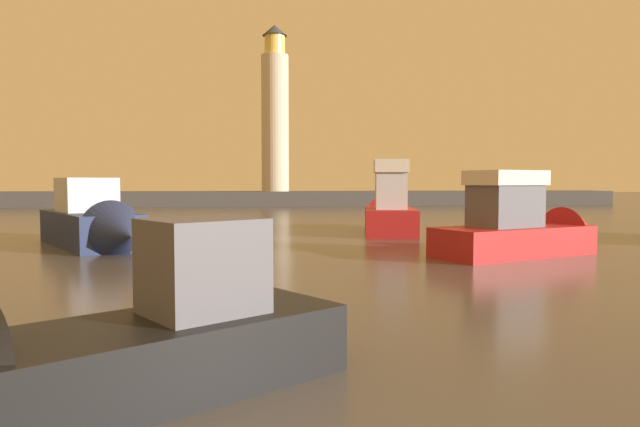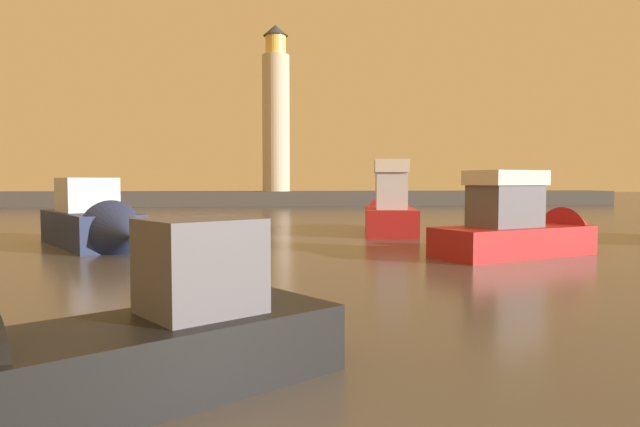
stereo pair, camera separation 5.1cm
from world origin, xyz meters
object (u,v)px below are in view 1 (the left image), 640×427
Objects in this scene: lighthouse at (275,113)px; motorboat_3 at (534,229)px; motorboat_0 at (97,225)px; motorboat_4 at (389,211)px; motorboat_1 at (103,354)px.

motorboat_3 is at bearing -79.81° from lighthouse.
motorboat_4 is at bearing 25.05° from motorboat_0.
motorboat_3 is (16.50, -3.70, -0.04)m from motorboat_0.
lighthouse is 42.95m from motorboat_0.
lighthouse is 2.34× the size of motorboat_3.
motorboat_3 is at bearing -12.65° from motorboat_0.
motorboat_1 is (4.57, -16.61, -0.31)m from motorboat_0.
lighthouse reaches higher than motorboat_3.
lighthouse is 58.59m from motorboat_1.
motorboat_3 is (8.04, -44.73, -9.55)m from lighthouse.
motorboat_1 is at bearing -93.86° from lighthouse.
lighthouse is 3.25× the size of motorboat_1.
motorboat_0 is 16.91m from motorboat_3.
motorboat_0 is (-8.46, -41.02, -9.51)m from lighthouse.
motorboat_0 is at bearing 167.35° from motorboat_3.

